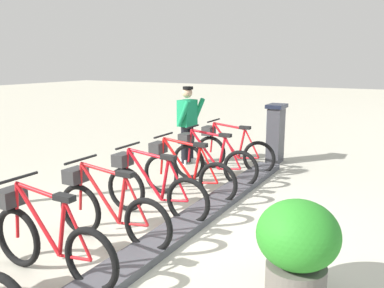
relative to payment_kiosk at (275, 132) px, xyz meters
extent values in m
plane|color=#B0AC99|center=(-0.05, 4.18, -0.67)|extent=(60.00, 60.00, 0.00)
cube|color=#47474C|center=(-0.05, 4.18, -0.62)|extent=(0.44, 7.36, 0.10)
cube|color=#38383D|center=(0.00, 0.00, -0.07)|extent=(0.28, 0.44, 1.20)
cube|color=#194C8C|center=(0.15, 0.00, 0.28)|extent=(0.03, 0.30, 0.40)
cube|color=black|center=(0.00, 0.00, 0.57)|extent=(0.36, 0.52, 0.08)
torus|color=black|center=(-0.03, 1.11, -0.33)|extent=(0.67, 0.07, 0.67)
torus|color=black|center=(1.02, 1.10, -0.33)|extent=(0.67, 0.07, 0.67)
cylinder|color=red|center=(0.68, 1.10, -0.05)|extent=(0.60, 0.05, 0.70)
cylinder|color=red|center=(0.34, 1.10, -0.09)|extent=(0.16, 0.04, 0.61)
cylinder|color=red|center=(0.62, 1.10, 0.25)|extent=(0.69, 0.05, 0.11)
cylinder|color=red|center=(0.18, 1.10, -0.36)|extent=(0.43, 0.03, 0.09)
cylinder|color=red|center=(0.12, 1.10, -0.06)|extent=(0.33, 0.03, 0.56)
cylinder|color=red|center=(0.99, 1.10, -0.02)|extent=(0.10, 0.04, 0.62)
cube|color=black|center=(0.28, 1.10, 0.24)|extent=(0.22, 0.10, 0.06)
cylinder|color=black|center=(0.96, 1.10, 0.33)|extent=(0.03, 0.54, 0.03)
cube|color=#2D2D2D|center=(1.07, 1.10, 0.11)|extent=(0.20, 0.28, 0.18)
torus|color=black|center=(-0.03, 2.04, -0.33)|extent=(0.67, 0.07, 0.67)
torus|color=black|center=(1.02, 2.04, -0.33)|extent=(0.67, 0.07, 0.67)
cylinder|color=red|center=(0.68, 2.04, -0.05)|extent=(0.60, 0.05, 0.70)
cylinder|color=red|center=(0.34, 2.04, -0.09)|extent=(0.16, 0.04, 0.61)
cylinder|color=red|center=(0.62, 2.04, 0.25)|extent=(0.69, 0.05, 0.11)
cylinder|color=red|center=(0.18, 2.04, -0.36)|extent=(0.43, 0.03, 0.09)
cylinder|color=red|center=(0.12, 2.04, -0.06)|extent=(0.33, 0.03, 0.56)
cylinder|color=red|center=(0.99, 2.04, -0.02)|extent=(0.10, 0.04, 0.62)
cube|color=black|center=(0.28, 2.04, 0.24)|extent=(0.22, 0.10, 0.06)
cylinder|color=black|center=(0.96, 2.04, 0.33)|extent=(0.03, 0.54, 0.03)
cube|color=#2D2D2D|center=(1.07, 2.04, 0.11)|extent=(0.20, 0.28, 0.18)
torus|color=black|center=(-0.03, 2.98, -0.33)|extent=(0.67, 0.07, 0.67)
torus|color=black|center=(1.02, 2.97, -0.33)|extent=(0.67, 0.07, 0.67)
cylinder|color=red|center=(0.68, 2.98, -0.05)|extent=(0.60, 0.05, 0.70)
cylinder|color=red|center=(0.34, 2.98, -0.09)|extent=(0.16, 0.04, 0.61)
cylinder|color=red|center=(0.62, 2.98, 0.25)|extent=(0.69, 0.05, 0.11)
cylinder|color=red|center=(0.18, 2.98, -0.36)|extent=(0.43, 0.03, 0.09)
cylinder|color=red|center=(0.12, 2.98, -0.06)|extent=(0.33, 0.03, 0.56)
cylinder|color=red|center=(0.99, 2.97, -0.02)|extent=(0.10, 0.04, 0.62)
cube|color=black|center=(0.28, 2.98, 0.24)|extent=(0.22, 0.10, 0.06)
cylinder|color=black|center=(0.96, 2.97, 0.33)|extent=(0.03, 0.54, 0.03)
cube|color=#2D2D2D|center=(1.07, 2.97, 0.11)|extent=(0.20, 0.28, 0.18)
torus|color=black|center=(-0.03, 3.92, -0.33)|extent=(0.67, 0.07, 0.67)
torus|color=black|center=(1.02, 3.91, -0.33)|extent=(0.67, 0.07, 0.67)
cylinder|color=red|center=(0.68, 3.91, -0.05)|extent=(0.60, 0.05, 0.70)
cylinder|color=red|center=(0.34, 3.91, -0.09)|extent=(0.16, 0.04, 0.61)
cylinder|color=red|center=(0.62, 3.91, 0.25)|extent=(0.69, 0.05, 0.11)
cylinder|color=red|center=(0.18, 3.91, -0.36)|extent=(0.43, 0.03, 0.09)
cylinder|color=red|center=(0.12, 3.92, -0.06)|extent=(0.33, 0.03, 0.56)
cylinder|color=red|center=(0.99, 3.91, -0.02)|extent=(0.10, 0.04, 0.62)
cube|color=black|center=(0.28, 3.91, 0.24)|extent=(0.22, 0.10, 0.06)
cylinder|color=black|center=(0.96, 3.91, 0.33)|extent=(0.03, 0.54, 0.03)
cube|color=#2D2D2D|center=(1.07, 3.91, 0.11)|extent=(0.20, 0.28, 0.18)
torus|color=black|center=(-0.03, 4.85, -0.33)|extent=(0.67, 0.07, 0.67)
torus|color=black|center=(1.02, 4.85, -0.33)|extent=(0.67, 0.07, 0.67)
cylinder|color=red|center=(0.68, 4.85, -0.05)|extent=(0.60, 0.05, 0.70)
cylinder|color=red|center=(0.34, 4.85, -0.09)|extent=(0.16, 0.04, 0.61)
cylinder|color=red|center=(0.62, 4.85, 0.25)|extent=(0.69, 0.05, 0.11)
cylinder|color=red|center=(0.18, 4.85, -0.36)|extent=(0.43, 0.03, 0.09)
cylinder|color=red|center=(0.12, 4.85, -0.06)|extent=(0.33, 0.03, 0.56)
cylinder|color=red|center=(0.99, 4.85, -0.02)|extent=(0.10, 0.04, 0.62)
cube|color=black|center=(0.28, 4.85, 0.24)|extent=(0.22, 0.10, 0.06)
cylinder|color=black|center=(0.96, 4.85, 0.33)|extent=(0.03, 0.54, 0.03)
cube|color=#2D2D2D|center=(1.07, 4.85, 0.11)|extent=(0.20, 0.28, 0.18)
torus|color=black|center=(-0.03, 5.79, -0.33)|extent=(0.67, 0.07, 0.67)
torus|color=black|center=(1.02, 5.78, -0.33)|extent=(0.67, 0.07, 0.67)
cylinder|color=red|center=(0.68, 5.79, -0.05)|extent=(0.60, 0.05, 0.70)
cylinder|color=red|center=(0.34, 5.79, -0.09)|extent=(0.16, 0.04, 0.61)
cylinder|color=red|center=(0.62, 5.79, 0.25)|extent=(0.69, 0.05, 0.11)
cylinder|color=red|center=(0.18, 5.79, -0.36)|extent=(0.43, 0.03, 0.09)
cylinder|color=red|center=(0.12, 5.79, -0.06)|extent=(0.33, 0.03, 0.56)
cylinder|color=red|center=(0.99, 5.78, -0.02)|extent=(0.10, 0.04, 0.62)
cube|color=black|center=(0.28, 5.79, 0.24)|extent=(0.22, 0.10, 0.06)
cylinder|color=black|center=(0.96, 5.79, 0.33)|extent=(0.03, 0.54, 0.03)
cube|color=#2D2D2D|center=(1.07, 5.78, 0.11)|extent=(0.20, 0.28, 0.18)
cube|color=white|center=(1.57, 0.89, -0.62)|extent=(0.27, 0.14, 0.10)
cube|color=white|center=(1.72, 1.09, -0.62)|extent=(0.27, 0.14, 0.10)
cylinder|color=black|center=(1.63, 0.89, -0.24)|extent=(0.15, 0.15, 0.82)
cylinder|color=black|center=(1.65, 1.09, -0.24)|extent=(0.15, 0.15, 0.82)
cube|color=#168651|center=(1.64, 0.99, 0.43)|extent=(0.31, 0.43, 0.56)
cylinder|color=#168651|center=(1.51, 0.74, 0.46)|extent=(0.35, 0.14, 0.57)
cylinder|color=#168651|center=(1.58, 1.26, 0.46)|extent=(0.35, 0.14, 0.57)
sphere|color=tan|center=(1.64, 0.99, 0.86)|extent=(0.22, 0.22, 0.22)
cylinder|color=black|center=(1.62, 0.99, 0.96)|extent=(0.22, 0.22, 0.06)
cylinder|color=#59544C|center=(-1.77, 4.96, -0.49)|extent=(0.56, 0.56, 0.35)
ellipsoid|color=#257C21|center=(-1.77, 4.96, -0.02)|extent=(0.76, 0.76, 0.64)
camera|label=1|loc=(-2.58, 8.41, 1.54)|focal=37.72mm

